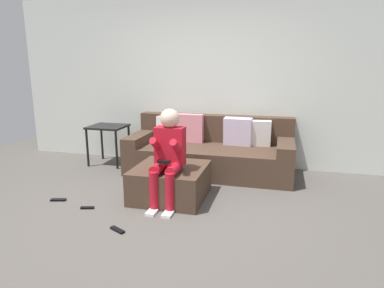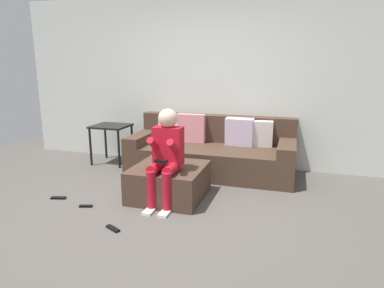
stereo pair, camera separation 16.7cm
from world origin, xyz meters
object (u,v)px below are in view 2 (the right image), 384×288
object	(u,v)px
remote_near_ottoman	(113,228)
remote_under_side_table	(58,198)
ottoman	(169,182)
side_table	(111,131)
remote_by_storage_bin	(86,206)
couch_sectional	(212,152)
person_seated	(166,152)

from	to	relation	value
remote_near_ottoman	remote_under_side_table	xyz separation A→B (m)	(-1.02, 0.51, 0.00)
ottoman	side_table	xyz separation A→B (m)	(-1.41, 1.12, 0.33)
side_table	remote_near_ottoman	bearing A→B (deg)	-60.40
ottoman	remote_by_storage_bin	distance (m)	0.99
remote_under_side_table	remote_by_storage_bin	bearing A→B (deg)	-29.93
remote_near_ottoman	remote_by_storage_bin	world-z (taller)	same
ottoman	remote_near_ottoman	bearing A→B (deg)	-103.82
ottoman	remote_near_ottoman	distance (m)	0.99
couch_sectional	remote_near_ottoman	distance (m)	2.16
remote_near_ottoman	remote_under_side_table	world-z (taller)	same
ottoman	person_seated	bearing A→B (deg)	-78.50
person_seated	couch_sectional	bearing A→B (deg)	80.66
side_table	remote_near_ottoman	world-z (taller)	side_table
remote_near_ottoman	ottoman	bearing A→B (deg)	103.30
side_table	remote_under_side_table	distance (m)	1.65
side_table	remote_under_side_table	xyz separation A→B (m)	(0.16, -1.56, -0.52)
remote_by_storage_bin	remote_under_side_table	xyz separation A→B (m)	(-0.46, 0.12, 0.00)
ottoman	remote_under_side_table	size ratio (longest dim) A/B	4.76
ottoman	couch_sectional	bearing A→B (deg)	77.30
remote_by_storage_bin	couch_sectional	bearing A→B (deg)	42.09
side_table	remote_near_ottoman	xyz separation A→B (m)	(1.18, -2.07, -0.52)
couch_sectional	remote_by_storage_bin	world-z (taller)	couch_sectional
couch_sectional	remote_by_storage_bin	xyz separation A→B (m)	(-1.05, -1.70, -0.29)
couch_sectional	remote_near_ottoman	size ratio (longest dim) A/B	13.36
couch_sectional	side_table	size ratio (longest dim) A/B	3.82
person_seated	side_table	world-z (taller)	person_seated
ottoman	person_seated	size ratio (longest dim) A/B	0.76
couch_sectional	side_table	world-z (taller)	couch_sectional
remote_near_ottoman	remote_by_storage_bin	distance (m)	0.69
ottoman	remote_near_ottoman	world-z (taller)	ottoman
remote_near_ottoman	remote_under_side_table	size ratio (longest dim) A/B	1.01
remote_near_ottoman	remote_by_storage_bin	size ratio (longest dim) A/B	1.21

